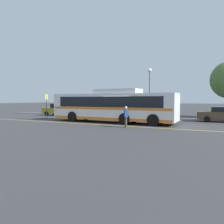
% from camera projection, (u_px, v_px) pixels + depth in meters
% --- Properties ---
extents(ground_plane, '(220.00, 220.00, 0.00)m').
position_uv_depth(ground_plane, '(121.00, 123.00, 20.23)').
color(ground_plane, '#38383A').
extents(lane_strip_0, '(32.06, 0.20, 0.01)m').
position_uv_depth(lane_strip_0, '(101.00, 125.00, 18.75)').
color(lane_strip_0, gold).
rests_on(lane_strip_0, ground_plane).
extents(curb_strip, '(40.06, 0.36, 0.15)m').
position_uv_depth(curb_strip, '(134.00, 117.00, 26.25)').
color(curb_strip, '#99999E').
rests_on(curb_strip, ground_plane).
extents(transit_bus, '(12.42, 2.83, 3.14)m').
position_uv_depth(transit_bus, '(112.00, 106.00, 20.63)').
color(transit_bus, silver).
rests_on(transit_bus, ground_plane).
extents(parked_car_0, '(4.43, 2.00, 1.60)m').
position_uv_depth(parked_car_0, '(59.00, 110.00, 29.50)').
color(parked_car_0, olive).
rests_on(parked_car_0, ground_plane).
extents(parked_car_1, '(4.56, 1.95, 1.46)m').
position_uv_depth(parked_car_1, '(101.00, 111.00, 27.06)').
color(parked_car_1, '#9E9EA3').
rests_on(parked_car_1, ground_plane).
extents(parked_car_2, '(4.42, 1.99, 1.31)m').
position_uv_depth(parked_car_2, '(154.00, 113.00, 23.85)').
color(parked_car_2, '#9E9EA3').
rests_on(parked_car_2, ground_plane).
extents(parked_car_3, '(4.87, 2.03, 1.47)m').
position_uv_depth(parked_car_3, '(224.00, 114.00, 20.91)').
color(parked_car_3, '#4C3823').
rests_on(parked_car_3, ground_plane).
extents(pedestrian_0, '(0.42, 0.47, 1.65)m').
position_uv_depth(pedestrian_0, '(126.00, 115.00, 16.92)').
color(pedestrian_0, brown).
rests_on(pedestrian_0, ground_plane).
extents(bus_stop_sign, '(0.07, 0.40, 2.80)m').
position_uv_depth(bus_stop_sign, '(46.00, 104.00, 23.15)').
color(bus_stop_sign, '#59595E').
rests_on(bus_stop_sign, ground_plane).
extents(street_lamp, '(0.51, 0.51, 5.98)m').
position_uv_depth(street_lamp, '(150.00, 81.00, 26.56)').
color(street_lamp, '#59595E').
rests_on(street_lamp, ground_plane).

